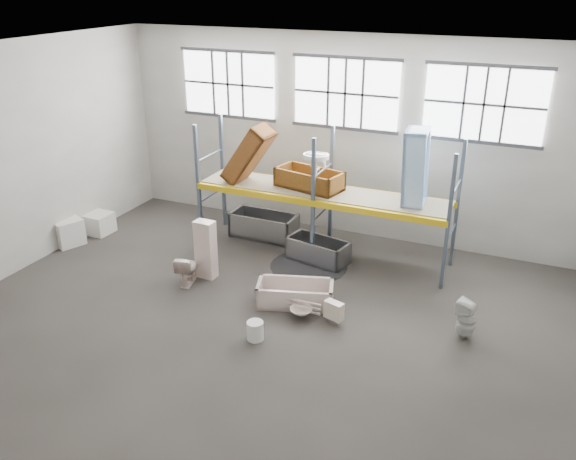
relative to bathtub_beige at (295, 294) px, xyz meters
The scene contains 33 objects.
floor 1.13m from the bathtub_beige, 109.26° to the right, with size 12.00×10.00×0.10m, color #47413D.
ceiling 4.95m from the bathtub_beige, 109.26° to the right, with size 12.00×10.00×0.10m, color silver.
wall_back 4.63m from the bathtub_beige, 95.16° to the left, with size 12.00×0.10×5.00m, color #9D9A91.
wall_front 6.51m from the bathtub_beige, 93.41° to the right, with size 12.00×0.10×5.00m, color #B2AFA5.
wall_left 6.88m from the bathtub_beige, behind, with size 0.10×10.00×5.00m, color #A3A097.
window_left 6.27m from the bathtub_beige, 132.38° to the left, with size 2.60×0.04×1.60m, color white.
window_mid 5.17m from the bathtub_beige, 95.30° to the left, with size 2.60×0.04×1.60m, color white.
window_right 5.89m from the bathtub_beige, 53.98° to the left, with size 2.60×0.04×1.60m, color white.
rack_upright_la 4.05m from the bathtub_beige, 151.00° to the left, with size 0.08×0.08×3.00m, color slate.
rack_upright_lb 4.72m from the bathtub_beige, 137.66° to the left, with size 0.08×0.08×3.00m, color slate.
rack_upright_ma 2.29m from the bathtub_beige, 101.00° to the left, with size 0.08×0.08×3.00m, color slate.
rack_upright_mb 3.34m from the bathtub_beige, 96.74° to the left, with size 0.08×0.08×3.00m, color slate.
rack_upright_ra 3.47m from the bathtub_beige, 35.24° to the left, with size 0.08×0.08×3.00m, color slate.
rack_upright_rb 4.24m from the bathtub_beige, 49.27° to the left, with size 0.08×0.08×3.00m, color slate.
rack_beam_front 2.29m from the bathtub_beige, 101.00° to the left, with size 6.00×0.10×0.14m, color yellow.
rack_beam_back 3.34m from the bathtub_beige, 96.74° to the left, with size 6.00×0.10×0.14m, color yellow.
shelf_deck 2.83m from the bathtub_beige, 98.37° to the left, with size 5.90×1.10×0.03m, color gray.
wet_patch 1.72m from the bathtub_beige, 102.29° to the left, with size 1.80×1.80×0.00m, color black.
bathtub_beige is the anchor object (origin of this frame).
cistern_spare 1.05m from the bathtub_beige, 21.14° to the right, with size 0.38×0.18×0.36m, color beige.
sink_in_tub 0.59m from the bathtub_beige, 55.31° to the right, with size 0.45×0.45×0.15m, color beige.
toilet_beige 2.51m from the bathtub_beige, behind, with size 0.38×0.66×0.68m, color beige.
cistern_tall 2.32m from the bathtub_beige, behind, with size 0.43×0.28×1.34m, color beige.
toilet_white 3.39m from the bathtub_beige, ahead, with size 0.35×0.36×0.78m, color silver.
steel_tub_left 3.46m from the bathtub_beige, 126.42° to the left, with size 1.68×0.78×0.62m, color #9FA0A6, non-canonical shape.
steel_tub_right 2.06m from the bathtub_beige, 97.94° to the left, with size 1.44×0.67×0.53m, color #A0A2A8, non-canonical shape.
rust_tub_flat 3.06m from the bathtub_beige, 105.94° to the left, with size 1.57×0.74×0.44m, color brown, non-canonical shape.
rust_tub_tilted 3.78m from the bathtub_beige, 133.63° to the left, with size 1.54×0.72×0.43m, color brown, non-canonical shape.
sink_on_shelf 2.86m from the bathtub_beige, 100.97° to the left, with size 0.58×0.45×0.52m, color white.
blue_tub_upright 3.76m from the bathtub_beige, 55.67° to the left, with size 1.68×0.79×0.47m, color #A6CFFB, non-canonical shape.
bucket 1.50m from the bathtub_beige, 96.52° to the right, with size 0.31×0.31×0.36m, color silver.
carton_near 6.41m from the bathtub_beige, behind, with size 0.76×0.66×0.66m, color white.
carton_far 6.23m from the bathtub_beige, 168.33° to the left, with size 0.63×0.63×0.53m, color silver.
Camera 1 is at (4.46, -8.66, 6.26)m, focal length 36.76 mm.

